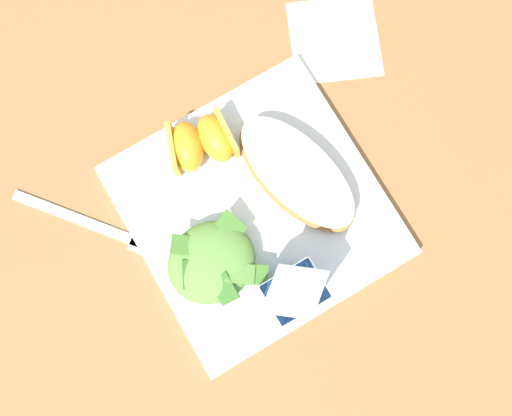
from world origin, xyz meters
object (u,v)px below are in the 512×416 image
at_px(metal_fork, 99,227).
at_px(cheesy_pizza_bread, 297,174).
at_px(orange_wedge_front, 216,138).
at_px(orange_wedge_middle, 185,147).
at_px(green_salad_pile, 212,262).
at_px(paper_napkin, 335,39).
at_px(white_plate, 256,210).
at_px(milk_carton, 293,291).

bearing_deg(metal_fork, cheesy_pizza_bread, 163.33).
height_order(orange_wedge_front, orange_wedge_middle, same).
bearing_deg(orange_wedge_middle, green_salad_pile, 73.25).
height_order(cheesy_pizza_bread, paper_napkin, cheesy_pizza_bread).
xyz_separation_m(green_salad_pile, paper_napkin, (-0.27, -0.17, -0.03)).
distance_m(cheesy_pizza_bread, orange_wedge_middle, 0.13).
height_order(green_salad_pile, metal_fork, green_salad_pile).
distance_m(white_plate, orange_wedge_middle, 0.11).
distance_m(orange_wedge_front, orange_wedge_middle, 0.04).
bearing_deg(orange_wedge_front, metal_fork, 4.75).
height_order(orange_wedge_front, metal_fork, orange_wedge_front).
distance_m(cheesy_pizza_bread, paper_napkin, 0.19).
xyz_separation_m(paper_napkin, metal_fork, (0.37, 0.06, 0.00)).
relative_size(white_plate, paper_napkin, 2.55).
height_order(orange_wedge_middle, metal_fork, orange_wedge_middle).
relative_size(white_plate, milk_carton, 2.55).
relative_size(orange_wedge_middle, paper_napkin, 0.62).
height_order(orange_wedge_middle, paper_napkin, orange_wedge_middle).
bearing_deg(paper_napkin, white_plate, 35.26).
distance_m(milk_carton, paper_napkin, 0.33).
relative_size(white_plate, cheesy_pizza_bread, 1.52).
relative_size(cheesy_pizza_bread, metal_fork, 1.17).
distance_m(orange_wedge_middle, paper_napkin, 0.24).
bearing_deg(white_plate, paper_napkin, -144.74).
distance_m(orange_wedge_middle, metal_fork, 0.14).
relative_size(paper_napkin, metal_fork, 0.70).
relative_size(green_salad_pile, orange_wedge_middle, 1.51).
xyz_separation_m(white_plate, orange_wedge_middle, (0.03, -0.10, 0.03)).
bearing_deg(milk_carton, cheesy_pizza_bread, -124.16).
bearing_deg(green_salad_pile, orange_wedge_middle, -106.75).
distance_m(white_plate, cheesy_pizza_bread, 0.07).
bearing_deg(green_salad_pile, white_plate, -158.61).
distance_m(green_salad_pile, milk_carton, 0.10).
relative_size(milk_carton, orange_wedge_front, 1.76).
height_order(green_salad_pile, paper_napkin, green_salad_pile).
height_order(green_salad_pile, orange_wedge_front, green_salad_pile).
distance_m(orange_wedge_front, paper_napkin, 0.20).
xyz_separation_m(orange_wedge_front, metal_fork, (0.17, 0.01, -0.03)).
bearing_deg(orange_wedge_front, orange_wedge_middle, -13.66).
height_order(orange_wedge_front, paper_napkin, orange_wedge_front).
bearing_deg(milk_carton, orange_wedge_middle, -84.31).
bearing_deg(white_plate, orange_wedge_middle, -70.98).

